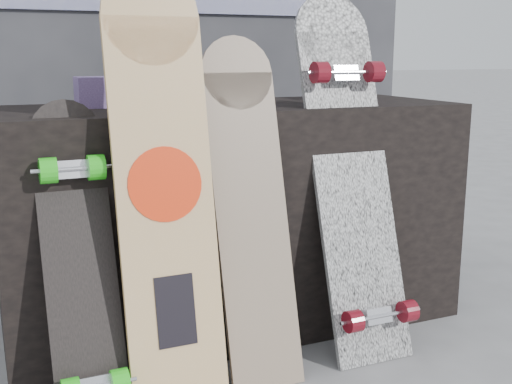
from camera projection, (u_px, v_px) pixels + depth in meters
name	position (u px, v px, depth m)	size (l,w,h in m)	color
ground	(293.00, 381.00, 1.95)	(60.00, 60.00, 0.00)	slate
vendor_table	(233.00, 216.00, 2.32)	(1.60, 0.60, 0.80)	black
booth	(164.00, 25.00, 2.93)	(2.40, 0.22, 2.20)	#313136
merch_box_purple	(104.00, 92.00, 2.13)	(0.18, 0.12, 0.10)	#473063
merch_box_small	(349.00, 84.00, 2.45)	(0.14, 0.14, 0.12)	#473063
merch_box_flat	(213.00, 94.00, 2.37)	(0.22, 0.10, 0.06)	#D1B78C
longboard_geisha	(164.00, 178.00, 1.76)	(0.27, 0.26, 1.21)	beige
longboard_celtic	(250.00, 199.00, 1.92)	(0.23, 0.29, 1.03)	beige
longboard_cascadia	(351.00, 166.00, 2.11)	(0.27, 0.44, 1.18)	white
skateboard_dark	(79.00, 256.00, 1.75)	(0.20, 0.37, 0.85)	black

